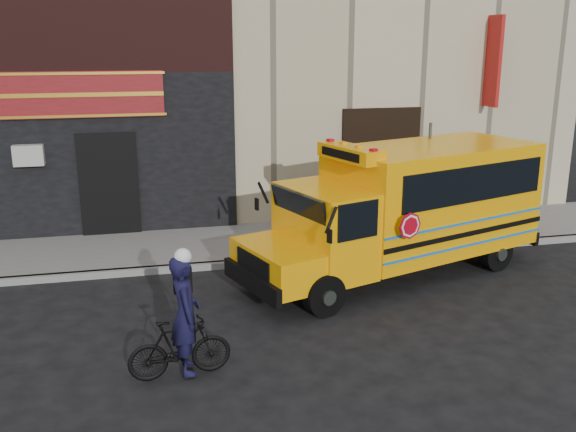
{
  "coord_description": "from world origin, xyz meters",
  "views": [
    {
      "loc": [
        -2.31,
        -10.87,
        4.95
      ],
      "look_at": [
        0.59,
        1.85,
        1.33
      ],
      "focal_mm": 40.0,
      "sensor_mm": 36.0,
      "label": 1
    }
  ],
  "objects_px": {
    "sign_pole": "(427,183)",
    "cyclist": "(185,317)",
    "school_bus": "(408,205)",
    "bicycle": "(180,348)"
  },
  "relations": [
    {
      "from": "cyclist",
      "to": "school_bus",
      "type": "bearing_deg",
      "value": -57.98
    },
    {
      "from": "sign_pole",
      "to": "bicycle",
      "type": "height_order",
      "value": "sign_pole"
    },
    {
      "from": "sign_pole",
      "to": "school_bus",
      "type": "bearing_deg",
      "value": -130.25
    },
    {
      "from": "school_bus",
      "to": "bicycle",
      "type": "bearing_deg",
      "value": -145.79
    },
    {
      "from": "sign_pole",
      "to": "cyclist",
      "type": "distance_m",
      "value": 7.46
    },
    {
      "from": "bicycle",
      "to": "cyclist",
      "type": "distance_m",
      "value": 0.48
    },
    {
      "from": "sign_pole",
      "to": "cyclist",
      "type": "height_order",
      "value": "sign_pole"
    },
    {
      "from": "school_bus",
      "to": "cyclist",
      "type": "relative_size",
      "value": 3.9
    },
    {
      "from": "bicycle",
      "to": "cyclist",
      "type": "bearing_deg",
      "value": -64.33
    },
    {
      "from": "school_bus",
      "to": "sign_pole",
      "type": "xyz_separation_m",
      "value": [
        0.92,
        1.09,
        0.21
      ]
    }
  ]
}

